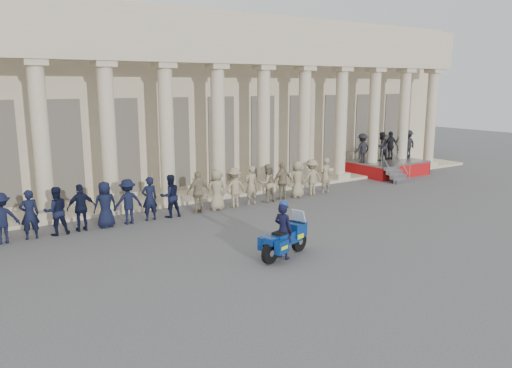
# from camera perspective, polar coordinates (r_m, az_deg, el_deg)

# --- Properties ---
(ground) EXTENTS (90.00, 90.00, 0.00)m
(ground) POSITION_cam_1_polar(r_m,az_deg,el_deg) (17.01, 5.35, -7.11)
(ground) COLOR #49494C
(ground) RESTS_ON ground
(building) EXTENTS (40.00, 12.50, 9.00)m
(building) POSITION_cam_1_polar(r_m,az_deg,el_deg) (29.10, -13.31, 9.38)
(building) COLOR #BAAA8B
(building) RESTS_ON ground
(officer_rank) EXTENTS (18.80, 0.67, 1.77)m
(officer_rank) POSITION_cam_1_polar(r_m,az_deg,el_deg) (20.43, -11.37, -1.56)
(officer_rank) COLOR black
(officer_rank) RESTS_ON ground
(reviewing_stand) EXTENTS (5.11, 4.03, 2.57)m
(reviewing_stand) POSITION_cam_1_polar(r_m,az_deg,el_deg) (31.06, 14.66, 3.71)
(reviewing_stand) COLOR gray
(reviewing_stand) RESTS_ON ground
(motorcycle) EXTENTS (2.15, 1.16, 1.41)m
(motorcycle) POSITION_cam_1_polar(r_m,az_deg,el_deg) (15.79, 3.38, -6.22)
(motorcycle) COLOR black
(motorcycle) RESTS_ON ground
(rider) EXTENTS (0.59, 0.74, 1.87)m
(rider) POSITION_cam_1_polar(r_m,az_deg,el_deg) (15.60, 3.14, -5.22)
(rider) COLOR black
(rider) RESTS_ON ground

